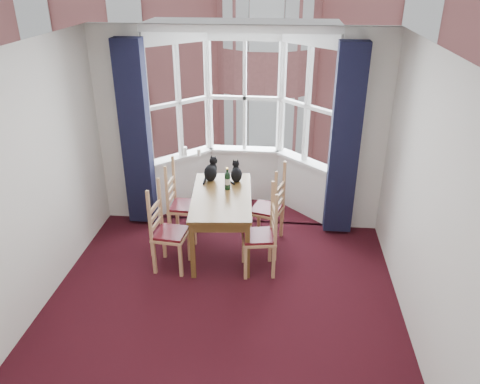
# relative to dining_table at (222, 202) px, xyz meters

# --- Properties ---
(floor) EXTENTS (4.50, 4.50, 0.00)m
(floor) POSITION_rel_dining_table_xyz_m (0.15, -1.45, -0.70)
(floor) COLOR black
(floor) RESTS_ON ground
(ceiling) EXTENTS (4.50, 4.50, 0.00)m
(ceiling) POSITION_rel_dining_table_xyz_m (0.15, -1.45, 2.10)
(ceiling) COLOR white
(ceiling) RESTS_ON floor
(wall_left) EXTENTS (0.00, 4.50, 4.50)m
(wall_left) POSITION_rel_dining_table_xyz_m (-1.85, -1.45, 0.70)
(wall_left) COLOR silver
(wall_left) RESTS_ON floor
(wall_right) EXTENTS (0.00, 4.50, 4.50)m
(wall_right) POSITION_rel_dining_table_xyz_m (2.15, -1.45, 0.70)
(wall_right) COLOR silver
(wall_right) RESTS_ON floor
(wall_back_pier_left) EXTENTS (0.70, 0.12, 2.80)m
(wall_back_pier_left) POSITION_rel_dining_table_xyz_m (-1.50, 0.80, 0.70)
(wall_back_pier_left) COLOR silver
(wall_back_pier_left) RESTS_ON floor
(wall_back_pier_right) EXTENTS (0.70, 0.12, 2.80)m
(wall_back_pier_right) POSITION_rel_dining_table_xyz_m (1.80, 0.80, 0.70)
(wall_back_pier_right) COLOR silver
(wall_back_pier_right) RESTS_ON floor
(bay_window) EXTENTS (2.76, 0.94, 2.80)m
(bay_window) POSITION_rel_dining_table_xyz_m (0.15, 1.31, 0.70)
(bay_window) COLOR white
(bay_window) RESTS_ON floor
(curtain_left) EXTENTS (0.38, 0.22, 2.60)m
(curtain_left) POSITION_rel_dining_table_xyz_m (-1.27, 0.62, 0.65)
(curtain_left) COLOR black
(curtain_left) RESTS_ON floor
(curtain_right) EXTENTS (0.38, 0.22, 2.60)m
(curtain_right) POSITION_rel_dining_table_xyz_m (1.57, 0.62, 0.65)
(curtain_right) COLOR black
(curtain_right) RESTS_ON floor
(dining_table) EXTENTS (0.89, 1.48, 0.80)m
(dining_table) POSITION_rel_dining_table_xyz_m (0.00, 0.00, 0.00)
(dining_table) COLOR brown
(dining_table) RESTS_ON floor
(chair_left_near) EXTENTS (0.44, 0.46, 0.92)m
(chair_left_near) POSITION_rel_dining_table_xyz_m (-0.66, -0.48, -0.23)
(chair_left_near) COLOR tan
(chair_left_near) RESTS_ON floor
(chair_left_far) EXTENTS (0.42, 0.44, 0.92)m
(chair_left_far) POSITION_rel_dining_table_xyz_m (-0.64, 0.25, -0.23)
(chair_left_far) COLOR tan
(chair_left_far) RESTS_ON floor
(chair_right_near) EXTENTS (0.46, 0.48, 0.92)m
(chair_right_near) POSITION_rel_dining_table_xyz_m (0.60, -0.44, -0.23)
(chair_right_near) COLOR tan
(chair_right_near) RESTS_ON floor
(chair_right_far) EXTENTS (0.50, 0.52, 0.92)m
(chair_right_far) POSITION_rel_dining_table_xyz_m (0.66, 0.25, -0.23)
(chair_right_far) COLOR tan
(chair_right_far) RESTS_ON floor
(cat_left) EXTENTS (0.25, 0.29, 0.34)m
(cat_left) POSITION_rel_dining_table_xyz_m (-0.21, 0.46, 0.23)
(cat_left) COLOR black
(cat_left) RESTS_ON dining_table
(cat_right) EXTENTS (0.20, 0.25, 0.30)m
(cat_right) POSITION_rel_dining_table_xyz_m (0.14, 0.46, 0.22)
(cat_right) COLOR black
(cat_right) RESTS_ON dining_table
(wine_bottle) EXTENTS (0.08, 0.08, 0.30)m
(wine_bottle) POSITION_rel_dining_table_xyz_m (0.05, 0.20, 0.23)
(wine_bottle) COLOR black
(wine_bottle) RESTS_ON dining_table
(candle_tall) EXTENTS (0.06, 0.06, 0.14)m
(candle_tall) POSITION_rel_dining_table_xyz_m (-0.71, 1.15, 0.24)
(candle_tall) COLOR white
(candle_tall) RESTS_ON bay_window
(candle_short) EXTENTS (0.06, 0.06, 0.10)m
(candle_short) POSITION_rel_dining_table_xyz_m (-0.51, 1.18, 0.22)
(candle_short) COLOR white
(candle_short) RESTS_ON bay_window
(street) EXTENTS (80.00, 80.00, 0.00)m
(street) POSITION_rel_dining_table_xyz_m (0.15, 30.80, -6.70)
(street) COLOR #333335
(street) RESTS_ON ground
(tenement_building) EXTENTS (18.40, 7.80, 15.20)m
(tenement_building) POSITION_rel_dining_table_xyz_m (0.15, 12.56, 0.90)
(tenement_building) COLOR #AC5C59
(tenement_building) RESTS_ON street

